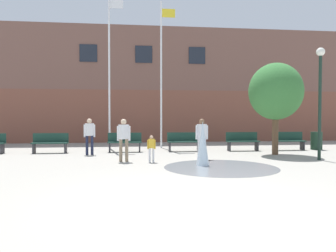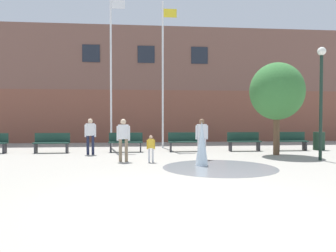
{
  "view_description": "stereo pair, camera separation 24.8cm",
  "coord_description": "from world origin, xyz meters",
  "px_view_note": "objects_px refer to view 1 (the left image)",
  "views": [
    {
      "loc": [
        -0.88,
        -6.54,
        1.68
      ],
      "look_at": [
        0.62,
        6.49,
        1.3
      ],
      "focal_mm": 35.0,
      "sensor_mm": 36.0,
      "label": 1
    },
    {
      "loc": [
        -0.64,
        -6.57,
        1.68
      ],
      "look_at": [
        0.62,
        6.49,
        1.3
      ],
      "focal_mm": 35.0,
      "sensor_mm": 36.0,
      "label": 2
    }
  ],
  "objects_px": {
    "park_bench_far_right": "(288,141)",
    "child_in_fountain": "(151,147)",
    "adult_in_red": "(202,135)",
    "trash_can": "(316,141)",
    "park_bench_under_left_flagpole": "(125,142)",
    "park_bench_near_trashcan": "(242,141)",
    "park_bench_left_of_flagpoles": "(50,143)",
    "flagpole_left": "(110,66)",
    "lamp_post_right_lane": "(320,88)",
    "street_tree_near_building": "(276,92)",
    "park_bench_center": "(184,141)",
    "adult_watching": "(124,137)",
    "flagpole_right": "(162,70)",
    "teen_by_trashcan": "(89,134)"
  },
  "relations": [
    {
      "from": "park_bench_near_trashcan",
      "to": "park_bench_under_left_flagpole",
      "type": "bearing_deg",
      "value": 179.13
    },
    {
      "from": "lamp_post_right_lane",
      "to": "street_tree_near_building",
      "type": "relative_size",
      "value": 1.07
    },
    {
      "from": "lamp_post_right_lane",
      "to": "park_bench_near_trashcan",
      "type": "bearing_deg",
      "value": 115.6
    },
    {
      "from": "park_bench_near_trashcan",
      "to": "park_bench_left_of_flagpoles",
      "type": "bearing_deg",
      "value": 179.81
    },
    {
      "from": "park_bench_near_trashcan",
      "to": "lamp_post_right_lane",
      "type": "xyz_separation_m",
      "value": [
        1.77,
        -3.69,
        2.3
      ]
    },
    {
      "from": "trash_can",
      "to": "park_bench_left_of_flagpoles",
      "type": "bearing_deg",
      "value": -179.9
    },
    {
      "from": "park_bench_near_trashcan",
      "to": "adult_in_red",
      "type": "bearing_deg",
      "value": -133.1
    },
    {
      "from": "trash_can",
      "to": "street_tree_near_building",
      "type": "relative_size",
      "value": 0.22
    },
    {
      "from": "park_bench_near_trashcan",
      "to": "street_tree_near_building",
      "type": "height_order",
      "value": "street_tree_near_building"
    },
    {
      "from": "park_bench_center",
      "to": "adult_in_red",
      "type": "bearing_deg",
      "value": -85.44
    },
    {
      "from": "flagpole_left",
      "to": "lamp_post_right_lane",
      "type": "bearing_deg",
      "value": -34.35
    },
    {
      "from": "child_in_fountain",
      "to": "street_tree_near_building",
      "type": "distance_m",
      "value": 6.25
    },
    {
      "from": "park_bench_left_of_flagpoles",
      "to": "park_bench_under_left_flagpole",
      "type": "relative_size",
      "value": 1.0
    },
    {
      "from": "flagpole_left",
      "to": "park_bench_left_of_flagpoles",
      "type": "bearing_deg",
      "value": -143.05
    },
    {
      "from": "flagpole_right",
      "to": "flagpole_left",
      "type": "bearing_deg",
      "value": 180.0
    },
    {
      "from": "park_bench_left_of_flagpoles",
      "to": "street_tree_near_building",
      "type": "relative_size",
      "value": 0.4
    },
    {
      "from": "child_in_fountain",
      "to": "park_bench_far_right",
      "type": "bearing_deg",
      "value": 26.72
    },
    {
      "from": "park_bench_far_right",
      "to": "teen_by_trashcan",
      "type": "distance_m",
      "value": 9.7
    },
    {
      "from": "adult_in_red",
      "to": "trash_can",
      "type": "distance_m",
      "value": 7.21
    },
    {
      "from": "park_bench_far_right",
      "to": "adult_watching",
      "type": "bearing_deg",
      "value": -158.08
    },
    {
      "from": "child_in_fountain",
      "to": "flagpole_left",
      "type": "distance_m",
      "value": 6.95
    },
    {
      "from": "adult_watching",
      "to": "teen_by_trashcan",
      "type": "bearing_deg",
      "value": 89.84
    },
    {
      "from": "park_bench_center",
      "to": "park_bench_far_right",
      "type": "distance_m",
      "value": 5.29
    },
    {
      "from": "park_bench_near_trashcan",
      "to": "adult_watching",
      "type": "distance_m",
      "value": 6.61
    },
    {
      "from": "adult_in_red",
      "to": "trash_can",
      "type": "bearing_deg",
      "value": -172.63
    },
    {
      "from": "park_bench_center",
      "to": "park_bench_near_trashcan",
      "type": "distance_m",
      "value": 2.91
    },
    {
      "from": "park_bench_under_left_flagpole",
      "to": "park_bench_near_trashcan",
      "type": "xyz_separation_m",
      "value": [
        5.75,
        -0.09,
        0.0
      ]
    },
    {
      "from": "child_in_fountain",
      "to": "lamp_post_right_lane",
      "type": "relative_size",
      "value": 0.23
    },
    {
      "from": "park_bench_under_left_flagpole",
      "to": "street_tree_near_building",
      "type": "xyz_separation_m",
      "value": [
        6.61,
        -1.86,
        2.29
      ]
    },
    {
      "from": "lamp_post_right_lane",
      "to": "park_bench_center",
      "type": "bearing_deg",
      "value": 141.19
    },
    {
      "from": "teen_by_trashcan",
      "to": "trash_can",
      "type": "bearing_deg",
      "value": 149.22
    },
    {
      "from": "park_bench_left_of_flagpoles",
      "to": "park_bench_center",
      "type": "xyz_separation_m",
      "value": [
        6.24,
        0.04,
        0.0
      ]
    },
    {
      "from": "park_bench_far_right",
      "to": "street_tree_near_building",
      "type": "height_order",
      "value": "street_tree_near_building"
    },
    {
      "from": "park_bench_far_right",
      "to": "child_in_fountain",
      "type": "xyz_separation_m",
      "value": [
        -7.09,
        -3.55,
        0.1
      ]
    },
    {
      "from": "park_bench_under_left_flagpole",
      "to": "park_bench_far_right",
      "type": "xyz_separation_m",
      "value": [
        8.13,
        -0.09,
        0.0
      ]
    },
    {
      "from": "park_bench_left_of_flagpoles",
      "to": "adult_in_red",
      "type": "bearing_deg",
      "value": -24.04
    },
    {
      "from": "park_bench_under_left_flagpole",
      "to": "park_bench_near_trashcan",
      "type": "bearing_deg",
      "value": -0.87
    },
    {
      "from": "park_bench_left_of_flagpoles",
      "to": "park_bench_under_left_flagpole",
      "type": "distance_m",
      "value": 3.4
    },
    {
      "from": "child_in_fountain",
      "to": "lamp_post_right_lane",
      "type": "xyz_separation_m",
      "value": [
        6.48,
        -0.14,
        2.2
      ]
    },
    {
      "from": "lamp_post_right_lane",
      "to": "child_in_fountain",
      "type": "bearing_deg",
      "value": 178.78
    },
    {
      "from": "adult_in_red",
      "to": "flagpole_left",
      "type": "xyz_separation_m",
      "value": [
        -3.87,
        4.85,
        3.42
      ]
    },
    {
      "from": "park_bench_under_left_flagpole",
      "to": "lamp_post_right_lane",
      "type": "height_order",
      "value": "lamp_post_right_lane"
    },
    {
      "from": "flagpole_right",
      "to": "park_bench_near_trashcan",
      "type": "bearing_deg",
      "value": -27.68
    },
    {
      "from": "park_bench_far_right",
      "to": "adult_in_red",
      "type": "bearing_deg",
      "value": -150.53
    },
    {
      "from": "flagpole_right",
      "to": "lamp_post_right_lane",
      "type": "height_order",
      "value": "flagpole_right"
    },
    {
      "from": "park_bench_left_of_flagpoles",
      "to": "adult_watching",
      "type": "bearing_deg",
      "value": -43.91
    },
    {
      "from": "adult_in_red",
      "to": "child_in_fountain",
      "type": "bearing_deg",
      "value": 2.3
    },
    {
      "from": "child_in_fountain",
      "to": "street_tree_near_building",
      "type": "bearing_deg",
      "value": 17.8
    },
    {
      "from": "park_bench_under_left_flagpole",
      "to": "park_bench_center",
      "type": "height_order",
      "value": "same"
    },
    {
      "from": "park_bench_far_right",
      "to": "park_bench_center",
      "type": "bearing_deg",
      "value": 179.23
    }
  ]
}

